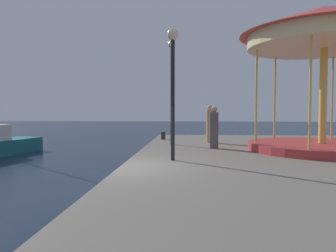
# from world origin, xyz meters

# --- Properties ---
(ground_plane) EXTENTS (120.00, 120.00, 0.00)m
(ground_plane) POSITION_xyz_m (0.00, 0.00, 0.00)
(ground_plane) COLOR #162338
(carousel) EXTENTS (6.31, 6.31, 5.47)m
(carousel) POSITION_xyz_m (6.99, 3.88, 4.90)
(carousel) COLOR #B23333
(carousel) RESTS_ON quay_dock
(lamp_post_near_edge) EXTENTS (0.36, 0.36, 4.06)m
(lamp_post_near_edge) POSITION_xyz_m (1.41, 1.16, 3.60)
(lamp_post_near_edge) COLOR black
(lamp_post_near_edge) RESTS_ON quay_dock
(lamp_post_mid_promenade) EXTENTS (0.36, 0.36, 4.69)m
(lamp_post_mid_promenade) POSITION_xyz_m (1.11, 5.82, 3.97)
(lamp_post_mid_promenade) COLOR black
(lamp_post_mid_promenade) RESTS_ON quay_dock
(bollard_north) EXTENTS (0.24, 0.24, 0.40)m
(bollard_north) POSITION_xyz_m (0.51, 8.43, 1.00)
(bollard_north) COLOR #2D2D33
(bollard_north) RESTS_ON quay_dock
(person_by_the_water) EXTENTS (0.34, 0.34, 1.82)m
(person_by_the_water) POSITION_xyz_m (2.88, 6.82, 1.65)
(person_by_the_water) COLOR tan
(person_by_the_water) RESTS_ON quay_dock
(person_near_carousel) EXTENTS (0.34, 0.34, 1.72)m
(person_near_carousel) POSITION_xyz_m (2.93, 4.50, 1.60)
(person_near_carousel) COLOR #514C56
(person_near_carousel) RESTS_ON quay_dock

